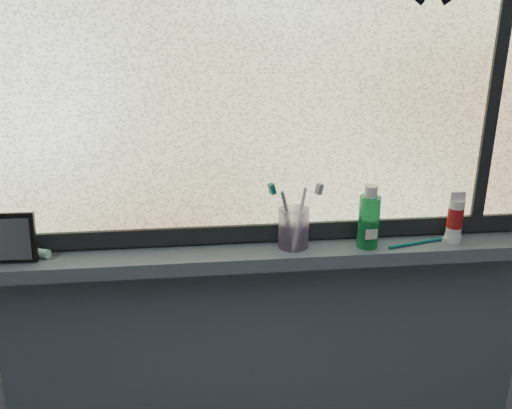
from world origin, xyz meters
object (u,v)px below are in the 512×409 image
at_px(vanity_mirror, 15,238).
at_px(cream_tube, 455,215).
at_px(mouthwash_bottle, 369,217).
at_px(toothbrush_cup, 293,228).

xyz_separation_m(vanity_mirror, cream_tube, (1.20, -0.00, 0.01)).
xyz_separation_m(mouthwash_bottle, cream_tube, (0.25, 0.01, -0.01)).
distance_m(toothbrush_cup, mouthwash_bottle, 0.21).
bearing_deg(mouthwash_bottle, cream_tube, 1.85).
relative_size(vanity_mirror, toothbrush_cup, 1.20).
bearing_deg(cream_tube, vanity_mirror, 179.89).
relative_size(vanity_mirror, cream_tube, 1.25).
height_order(toothbrush_cup, mouthwash_bottle, mouthwash_bottle).
bearing_deg(vanity_mirror, toothbrush_cup, 2.79).
xyz_separation_m(vanity_mirror, mouthwash_bottle, (0.95, -0.01, 0.02)).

